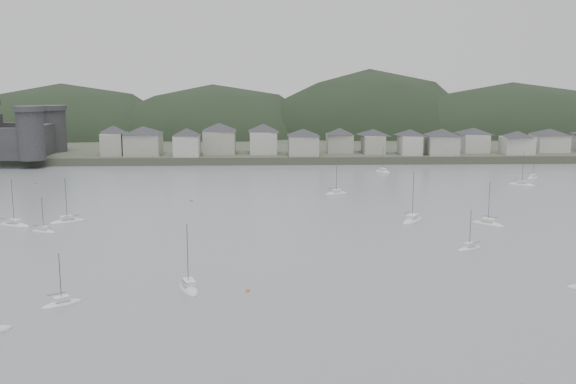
{
  "coord_description": "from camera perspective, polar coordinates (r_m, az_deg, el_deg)",
  "views": [
    {
      "loc": [
        -6.09,
        -86.07,
        33.91
      ],
      "look_at": [
        0.0,
        75.0,
        6.0
      ],
      "focal_mm": 41.95,
      "sensor_mm": 36.0,
      "label": 1
    }
  ],
  "objects": [
    {
      "name": "ground",
      "position": [
        92.71,
        1.79,
        -11.64
      ],
      "size": [
        900.0,
        900.0,
        0.0
      ],
      "primitive_type": "plane",
      "color": "slate",
      "rests_on": "ground"
    },
    {
      "name": "far_shore_land",
      "position": [
        382.49,
        -1.25,
        4.96
      ],
      "size": [
        900.0,
        250.0,
        3.0
      ],
      "primitive_type": "cube",
      "color": "#383D2D",
      "rests_on": "ground"
    },
    {
      "name": "forested_ridge",
      "position": [
        358.5,
        -0.4,
        2.58
      ],
      "size": [
        851.55,
        103.94,
        102.57
      ],
      "color": "black",
      "rests_on": "ground"
    },
    {
      "name": "waterfront_town",
      "position": [
        276.46,
        9.7,
        4.44
      ],
      "size": [
        451.48,
        28.46,
        12.92
      ],
      "color": "gray",
      "rests_on": "far_shore_land"
    },
    {
      "name": "moored_fleet",
      "position": [
        149.52,
        -0.12,
        -3.21
      ],
      "size": [
        224.82,
        177.3,
        13.01
      ],
      "color": "silver",
      "rests_on": "ground"
    },
    {
      "name": "mooring_buoys",
      "position": [
        143.81,
        -13.17,
        -4.02
      ],
      "size": [
        101.68,
        146.49,
        0.7
      ],
      "color": "#BD713F",
      "rests_on": "ground"
    }
  ]
}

